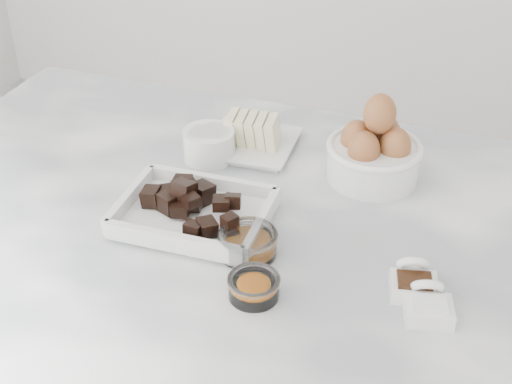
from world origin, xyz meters
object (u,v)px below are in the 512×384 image
Objects in this scene: sugar_ramekin at (209,143)px; salt_spoon at (428,305)px; egg_bowl at (374,152)px; chocolate_dish at (194,209)px; butter_plate at (249,136)px; honey_bowl at (248,243)px; vanilla_spoon at (413,281)px; zest_bowl at (254,286)px.

sugar_ramekin is 1.06× the size of salt_spoon.
salt_spoon is at bearing -32.43° from sugar_ramekin.
egg_bowl reaches higher than sugar_ramekin.
chocolate_dish is 0.24m from butter_plate.
honey_bowl is 0.23m from vanilla_spoon.
honey_bowl is (0.10, -0.28, -0.00)m from butter_plate.
honey_bowl is at bearing -23.27° from chocolate_dish.
zest_bowl is at bearing -104.04° from egg_bowl.
sugar_ramekin is at bearing 124.51° from honey_bowl.
egg_bowl reaches higher than zest_bowl.
sugar_ramekin is 1.03× the size of honey_bowl.
sugar_ramekin is at bearing 122.21° from zest_bowl.
sugar_ramekin is 0.45m from vanilla_spoon.
chocolate_dish reaches higher than zest_bowl.
egg_bowl is at bearing -5.71° from butter_plate.
butter_plate is (0.00, 0.24, -0.00)m from chocolate_dish.
salt_spoon is at bearing -65.52° from egg_bowl.
vanilla_spoon is (0.34, -0.28, -0.01)m from butter_plate.
salt_spoon is at bearing -8.18° from honey_bowl.
egg_bowl is at bearing 75.96° from zest_bowl.
vanilla_spoon is (0.34, -0.04, -0.01)m from chocolate_dish.
zest_bowl is at bearing -64.85° from honey_bowl.
egg_bowl is 0.29m from honey_bowl.
zest_bowl is at bearing -68.93° from butter_plate.
vanilla_spoon is (0.23, 0.00, -0.00)m from honey_bowl.
chocolate_dish is 2.74× the size of salt_spoon.
chocolate_dish is 2.59× the size of sugar_ramekin.
chocolate_dish is 0.34m from vanilla_spoon.
chocolate_dish is at bearing 167.29° from salt_spoon.
zest_bowl is at bearing -57.79° from sugar_ramekin.
honey_bowl is (-0.12, -0.26, -0.03)m from egg_bowl.
chocolate_dish is 0.11m from honey_bowl.
salt_spoon is at bearing -41.57° from butter_plate.
butter_plate reaches higher than honey_bowl.
sugar_ramekin is at bearing -132.91° from butter_plate.
chocolate_dish is 0.19m from zest_bowl.
zest_bowl is (-0.09, -0.34, -0.03)m from egg_bowl.
sugar_ramekin is at bearing 105.95° from chocolate_dish.
egg_bowl is at bearing 43.59° from chocolate_dish.
butter_plate is 1.78× the size of sugar_ramekin.
sugar_ramekin reaches higher than honey_bowl.
chocolate_dish is 1.45× the size of butter_plate.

